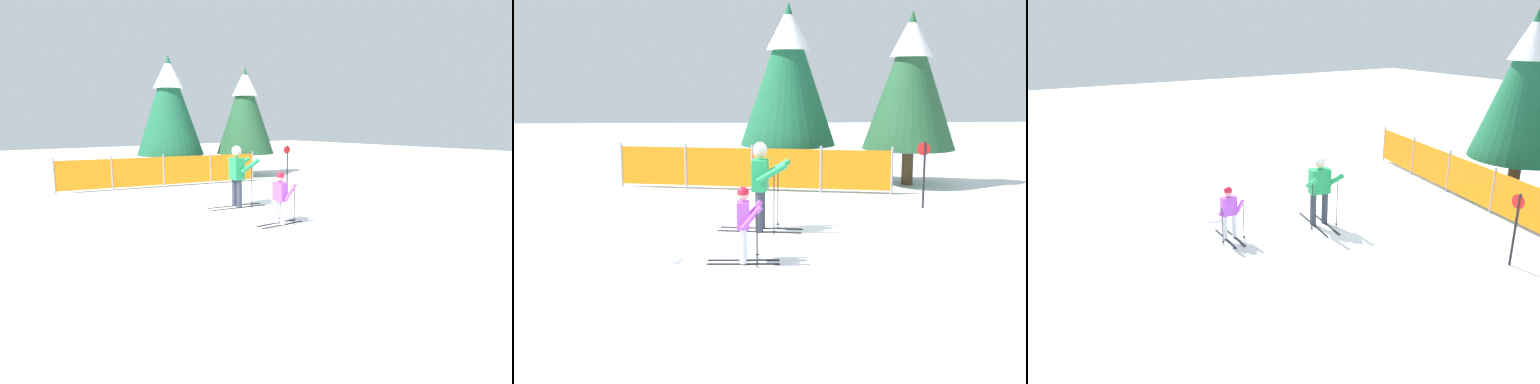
% 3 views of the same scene
% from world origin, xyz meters
% --- Properties ---
extents(ground_plane, '(60.00, 60.00, 0.00)m').
position_xyz_m(ground_plane, '(0.00, 0.00, 0.00)').
color(ground_plane, white).
extents(skier_adult, '(1.60, 0.78, 1.66)m').
position_xyz_m(skier_adult, '(-0.21, -0.11, 1.00)').
color(skier_adult, black).
rests_on(skier_adult, ground_plane).
extents(skier_child, '(1.13, 0.56, 1.19)m').
position_xyz_m(skier_child, '(-0.55, -2.24, 0.70)').
color(skier_child, black).
rests_on(skier_child, ground_plane).
extents(safety_fence, '(6.87, 1.54, 1.17)m').
position_xyz_m(safety_fence, '(-0.30, 4.28, 0.59)').
color(safety_fence, gray).
rests_on(safety_fence, ground_plane).
extents(conifer_far, '(2.46, 2.46, 4.56)m').
position_xyz_m(conifer_far, '(3.89, 5.07, 2.82)').
color(conifer_far, '#4C3823').
rests_on(conifer_far, ground_plane).
extents(conifer_near, '(2.60, 2.60, 4.83)m').
position_xyz_m(conifer_near, '(0.72, 5.73, 2.98)').
color(conifer_near, '#4C3823').
rests_on(conifer_near, ground_plane).
extents(trail_marker, '(0.28, 0.06, 1.46)m').
position_xyz_m(trail_marker, '(3.40, 1.86, 0.90)').
color(trail_marker, black).
rests_on(trail_marker, ground_plane).
extents(snow_mound, '(0.71, 0.60, 0.28)m').
position_xyz_m(snow_mound, '(-1.88, -2.10, 0.00)').
color(snow_mound, white).
rests_on(snow_mound, ground_plane).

